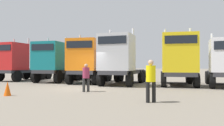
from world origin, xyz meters
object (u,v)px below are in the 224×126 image
semi_truck_teal (54,62)px  semi_truck_silver (120,60)px  semi_truck_yellow (179,60)px  semi_truck_orange (87,61)px  traffic_cone_far (7,89)px  semi_truck_red (16,62)px  visitor_in_hivis (151,78)px  visitor_with_camera (86,76)px

semi_truck_teal → semi_truck_silver: size_ratio=1.00×
semi_truck_teal → semi_truck_yellow: size_ratio=1.07×
semi_truck_yellow → semi_truck_orange: bearing=-96.9°
traffic_cone_far → semi_truck_red: bearing=132.5°
semi_truck_red → visitor_in_hivis: (15.11, -7.99, -0.89)m
semi_truck_red → semi_truck_yellow: semi_truck_yellow is taller
semi_truck_yellow → visitor_in_hivis: bearing=-12.7°
visitor_in_hivis → traffic_cone_far: size_ratio=2.43×
semi_truck_silver → semi_truck_yellow: semi_truck_silver is taller
visitor_in_hivis → visitor_with_camera: visitor_in_hivis is taller
semi_truck_orange → semi_truck_teal: bearing=-102.9°
semi_truck_red → visitor_in_hivis: size_ratio=3.34×
semi_truck_orange → visitor_in_hivis: semi_truck_orange is taller
semi_truck_yellow → visitor_in_hivis: semi_truck_yellow is taller
semi_truck_orange → traffic_cone_far: semi_truck_orange is taller
semi_truck_yellow → traffic_cone_far: semi_truck_yellow is taller
semi_truck_silver → traffic_cone_far: semi_truck_silver is taller
semi_truck_silver → visitor_in_hivis: bearing=26.2°
semi_truck_teal → traffic_cone_far: semi_truck_teal is taller
visitor_with_camera → semi_truck_orange: bearing=155.7°
visitor_with_camera → semi_truck_silver: bearing=123.4°
semi_truck_teal → traffic_cone_far: size_ratio=8.86×
semi_truck_yellow → semi_truck_red: bearing=-99.2°
semi_truck_silver → visitor_with_camera: (-0.44, -4.76, -1.04)m
semi_truck_red → semi_truck_yellow: size_ratio=0.98×
visitor_with_camera → traffic_cone_far: bearing=-96.2°
semi_truck_silver → semi_truck_red: bearing=-96.6°
semi_truck_orange → semi_truck_yellow: (7.53, 0.26, 0.02)m
semi_truck_red → semi_truck_orange: semi_truck_red is taller
semi_truck_teal → visitor_in_hivis: 13.25m
semi_truck_teal → visitor_in_hivis: (10.58, -7.93, -0.84)m
traffic_cone_far → semi_truck_teal: bearing=111.5°
semi_truck_yellow → visitor_in_hivis: size_ratio=3.41×
semi_truck_red → visitor_with_camera: 12.25m
semi_truck_yellow → visitor_with_camera: 7.44m
semi_truck_yellow → semi_truck_teal: bearing=-98.9°
visitor_with_camera → semi_truck_teal: bearing=177.2°
semi_truck_red → semi_truck_yellow: (15.65, -0.07, 0.06)m
visitor_with_camera → traffic_cone_far: visitor_with_camera is taller
semi_truck_teal → semi_truck_silver: 6.79m
semi_truck_teal → traffic_cone_far: bearing=15.3°
semi_truck_teal → semi_truck_silver: semi_truck_silver is taller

